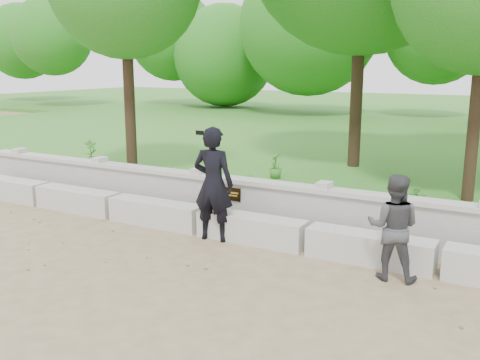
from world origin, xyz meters
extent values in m
plane|color=#9B855F|center=(0.00, 0.00, 0.00)|extent=(80.00, 80.00, 0.00)
cube|color=#31691A|center=(0.00, 14.00, 0.12)|extent=(40.00, 22.00, 0.25)
cube|color=beige|center=(-5.00, 1.90, 0.23)|extent=(1.90, 0.45, 0.45)
cube|color=beige|center=(-3.00, 1.90, 0.23)|extent=(1.90, 0.45, 0.45)
cube|color=beige|center=(-1.00, 1.90, 0.23)|extent=(1.90, 0.45, 0.45)
cube|color=beige|center=(1.00, 1.90, 0.23)|extent=(1.90, 0.45, 0.45)
cube|color=beige|center=(3.00, 1.90, 0.23)|extent=(1.90, 0.45, 0.45)
cube|color=#B8B5AE|center=(0.00, 2.60, 0.41)|extent=(12.50, 0.25, 0.82)
cube|color=beige|center=(0.00, 2.60, 0.86)|extent=(12.50, 0.35, 0.08)
cube|color=black|center=(0.30, 2.46, 0.62)|extent=(0.36, 0.02, 0.24)
imported|color=black|center=(0.39, 1.70, 0.97)|extent=(0.75, 0.54, 1.93)
cube|color=black|center=(0.39, 1.31, 1.87)|extent=(0.14, 0.04, 0.07)
imported|color=#3D3E42|center=(3.43, 1.45, 0.74)|extent=(0.78, 0.64, 1.48)
cylinder|color=#382619|center=(-3.59, 4.31, 2.17)|extent=(0.26, 0.26, 3.84)
cylinder|color=#382619|center=(0.80, 8.15, 2.59)|extent=(0.32, 0.32, 4.68)
cylinder|color=#382619|center=(3.93, 5.63, 2.00)|extent=(0.24, 0.24, 3.49)
imported|color=#40832C|center=(-5.61, 4.97, 0.59)|extent=(0.37, 0.42, 0.67)
imported|color=#40832C|center=(0.21, 3.30, 0.53)|extent=(0.39, 0.39, 0.55)
imported|color=#40832C|center=(3.28, 3.56, 0.59)|extent=(0.79, 0.81, 0.69)
imported|color=#40832C|center=(-0.35, 5.69, 0.54)|extent=(0.34, 0.37, 0.59)
camera|label=1|loc=(4.99, -5.67, 2.91)|focal=40.00mm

